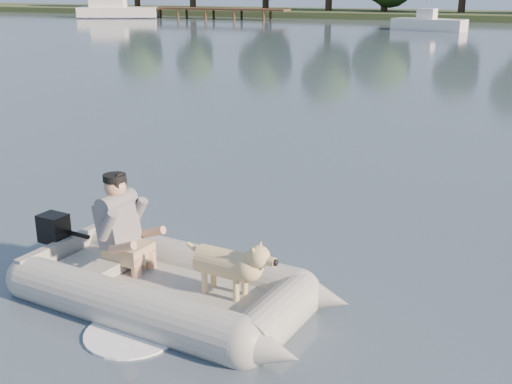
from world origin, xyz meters
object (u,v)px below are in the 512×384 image
at_px(dinghy, 169,250).
at_px(motorboat, 430,16).
at_px(dock, 200,13).
at_px(dog, 224,268).
at_px(cabin_cruiser, 118,7).
at_px(man, 119,220).

relative_size(dinghy, motorboat, 0.90).
relative_size(dock, dog, 17.96).
distance_m(dock, dog, 58.86).
xyz_separation_m(cabin_cruiser, motorboat, (31.04, -5.61, -0.01)).
xyz_separation_m(dinghy, dog, (0.70, -0.03, -0.08)).
relative_size(dinghy, cabin_cruiser, 0.61).
xyz_separation_m(man, dog, (1.44, -0.18, -0.28)).
height_order(cabin_cruiser, motorboat, cabin_cruiser).
bearing_deg(man, cabin_cruiser, 131.01).
bearing_deg(cabin_cruiser, man, -78.13).
distance_m(man, dog, 1.47).
xyz_separation_m(man, cabin_cruiser, (-33.57, 50.19, 0.22)).
height_order(dock, motorboat, motorboat).
bearing_deg(dinghy, motorboat, 101.41).
bearing_deg(dog, man, 180.00).
relative_size(man, motorboat, 0.21).
bearing_deg(dog, cabin_cruiser, 132.03).
bearing_deg(dinghy, dog, 4.57).
height_order(man, dog, man).
bearing_deg(dock, dinghy, -63.43).
xyz_separation_m(dock, dinghy, (26.17, -52.33, 0.12)).
bearing_deg(motorboat, man, -74.66).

